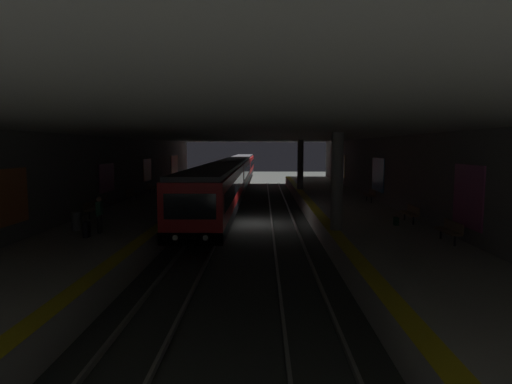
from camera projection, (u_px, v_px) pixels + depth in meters
ground_plane at (249, 224)px, 27.95m from camera, size 120.00×120.00×0.00m
track_left at (283, 223)px, 27.90m from camera, size 60.00×1.53×0.16m
track_right at (215, 223)px, 27.97m from camera, size 60.00×1.53×0.16m
platform_left at (351, 216)px, 27.79m from camera, size 60.00×5.30×1.06m
platform_right at (147, 216)px, 28.00m from camera, size 60.00×5.30×1.06m
wall_left at (398, 181)px, 27.53m from camera, size 60.00×0.56×5.60m
wall_right at (102, 180)px, 27.86m from camera, size 60.00×0.56×5.60m
ceiling_slab at (249, 133)px, 27.35m from camera, size 60.00×19.40×0.40m
pillar_near at (337, 182)px, 20.20m from camera, size 0.56×0.56×4.55m
pillar_far at (300, 165)px, 39.96m from camera, size 0.56×0.56×4.55m
metro_train at (235, 173)px, 48.11m from camera, size 59.62×2.83×3.49m
bench_left_near at (450, 230)px, 17.70m from camera, size 1.70×0.47×0.86m
bench_left_mid at (411, 212)px, 22.39m from camera, size 1.70×0.47×0.86m
bench_left_far at (370, 194)px, 30.84m from camera, size 1.70×0.47×0.86m
bench_right_near at (92, 208)px, 24.01m from camera, size 1.70×0.47×0.86m
bench_right_mid at (132, 194)px, 31.28m from camera, size 1.70×0.47×0.86m
bench_right_far at (151, 187)px, 36.60m from camera, size 1.70×0.47×0.86m
person_waiting_near at (99, 213)px, 19.55m from camera, size 0.60×0.23×1.65m
person_walking_mid at (178, 181)px, 37.97m from camera, size 0.60×0.23×1.67m
suitcase_rolling at (87, 229)px, 18.70m from camera, size 0.34×0.23×0.98m
backpack_on_floor at (396, 221)px, 21.59m from camera, size 0.30×0.20×0.40m
trash_bin at (76, 221)px, 20.26m from camera, size 0.44×0.44×0.85m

